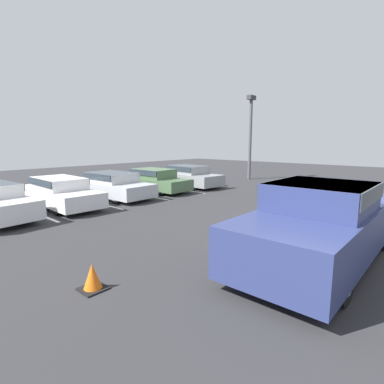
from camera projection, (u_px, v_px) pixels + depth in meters
name	position (u px, v px, depth m)	size (l,w,h in m)	color
ground_plane	(324.00, 250.00, 7.63)	(60.00, 60.00, 0.00)	#2D2D30
stall_stripe_b	(31.00, 211.00, 11.82)	(0.12, 4.91, 0.01)	white
stall_stripe_c	(92.00, 202.00, 13.75)	(0.12, 4.91, 0.01)	white
stall_stripe_d	(137.00, 194.00, 15.68)	(0.12, 4.91, 0.01)	white
stall_stripe_e	(173.00, 188.00, 17.61)	(0.12, 4.91, 0.01)	white
stall_stripe_f	(202.00, 184.00, 19.55)	(0.12, 4.91, 0.01)	white
pickup_truck	(324.00, 221.00, 6.85)	(5.87, 2.18, 1.84)	navy
parked_sedan_b	(60.00, 191.00, 12.61)	(1.84, 4.78, 1.24)	silver
parked_sedan_c	(112.00, 184.00, 14.70)	(1.97, 4.61, 1.24)	#B7BABF
parked_sedan_d	(154.00, 179.00, 16.59)	(1.88, 4.32, 1.24)	#4C6B47
parked_sedan_e	(189.00, 175.00, 18.41)	(2.12, 4.49, 1.27)	gray
light_post	(250.00, 132.00, 21.49)	(0.70, 0.36, 5.95)	#515156
traffic_cone	(92.00, 278.00, 5.54)	(0.46, 0.46, 0.50)	black
wheel_stop_curb	(83.00, 190.00, 16.81)	(1.65, 0.20, 0.14)	#B7B2A8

